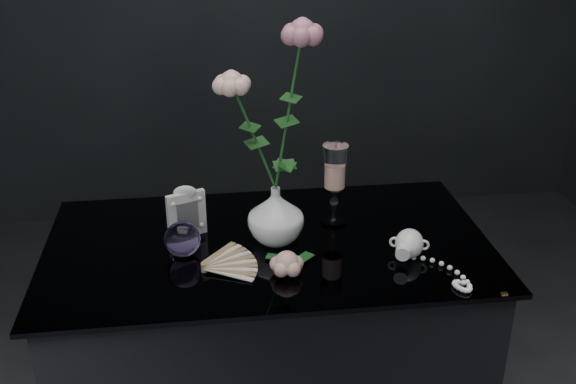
{
  "coord_description": "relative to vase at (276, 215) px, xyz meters",
  "views": [
    {
      "loc": [
        -0.13,
        -1.34,
        1.55
      ],
      "look_at": [
        0.04,
        -0.01,
        0.92
      ],
      "focal_mm": 42.0,
      "sensor_mm": 36.0,
      "label": 1
    }
  ],
  "objects": [
    {
      "name": "roses",
      "position": [
        -0.0,
        -0.0,
        0.26
      ],
      "size": [
        0.22,
        0.1,
        0.43
      ],
      "color": "#FFBAA8",
      "rests_on": "vase"
    },
    {
      "name": "picture_frame",
      "position": [
        -0.21,
        0.05,
        -0.0
      ],
      "size": [
        0.12,
        0.11,
        0.13
      ],
      "primitive_type": null,
      "rotation": [
        0.0,
        0.0,
        0.37
      ],
      "color": "silver",
      "rests_on": "table"
    },
    {
      "name": "paper_fan",
      "position": [
        -0.17,
        -0.12,
        -0.06
      ],
      "size": [
        0.24,
        0.2,
        0.02
      ],
      "primitive_type": null,
      "rotation": [
        0.0,
        0.0,
        -0.05
      ],
      "color": "#F6EDC4",
      "rests_on": "table"
    },
    {
      "name": "loose_rose",
      "position": [
        0.01,
        -0.15,
        -0.04
      ],
      "size": [
        0.16,
        0.19,
        0.06
      ],
      "primitive_type": null,
      "rotation": [
        0.0,
        0.0,
        0.24
      ],
      "color": "#EAA897",
      "rests_on": "table"
    },
    {
      "name": "wine_glass",
      "position": [
        0.15,
        0.07,
        0.03
      ],
      "size": [
        0.08,
        0.08,
        0.21
      ],
      "primitive_type": null,
      "rotation": [
        0.0,
        0.0,
        0.28
      ],
      "color": "white",
      "rests_on": "table"
    },
    {
      "name": "table",
      "position": [
        -0.02,
        -0.01,
        -0.45
      ],
      "size": [
        1.05,
        0.58,
        0.76
      ],
      "color": "black",
      "rests_on": "ground"
    },
    {
      "name": "paperweight",
      "position": [
        -0.22,
        -0.04,
        -0.03
      ],
      "size": [
        0.1,
        0.1,
        0.08
      ],
      "primitive_type": null,
      "rotation": [
        0.0,
        0.0,
        -0.29
      ],
      "color": "#A787DB",
      "rests_on": "table"
    },
    {
      "name": "pearl_jar",
      "position": [
        0.29,
        -0.11,
        -0.04
      ],
      "size": [
        0.29,
        0.3,
        0.07
      ],
      "primitive_type": null,
      "rotation": [
        0.0,
        0.0,
        -0.34
      ],
      "color": "white",
      "rests_on": "table"
    },
    {
      "name": "vase",
      "position": [
        0.0,
        0.0,
        0.0
      ],
      "size": [
        0.16,
        0.16,
        0.14
      ],
      "primitive_type": "imported",
      "rotation": [
        0.0,
        0.0,
        0.26
      ],
      "color": "white",
      "rests_on": "table"
    }
  ]
}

